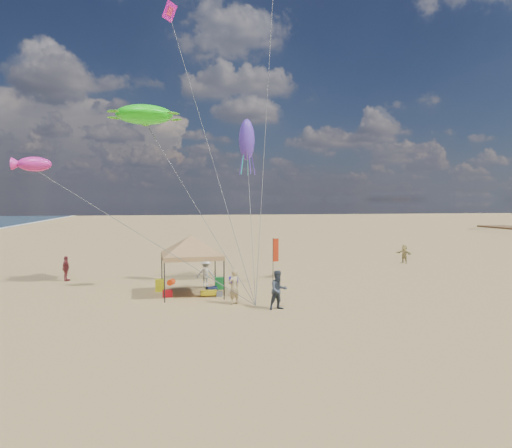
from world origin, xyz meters
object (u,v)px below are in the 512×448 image
(chair_green, at_px, (219,283))
(person_near_b, at_px, (278,290))
(cooler_red, at_px, (168,294))
(person_near_c, at_px, (206,273))
(chair_yellow, at_px, (160,285))
(feather_flag, at_px, (275,253))
(person_far_c, at_px, (404,254))
(canopy_tent, at_px, (191,237))
(cooler_blue, at_px, (233,280))
(person_far_a, at_px, (66,268))
(beach_cart, at_px, (209,293))
(person_near_a, at_px, (234,287))

(chair_green, distance_m, person_near_b, 6.21)
(cooler_red, distance_m, person_near_c, 3.45)
(chair_yellow, relative_size, person_near_b, 0.37)
(feather_flag, bearing_deg, person_far_c, 29.54)
(person_near_b, bearing_deg, chair_green, 97.81)
(canopy_tent, bearing_deg, cooler_blue, 50.64)
(person_far_a, bearing_deg, person_far_c, -71.43)
(cooler_red, distance_m, beach_cart, 2.26)
(beach_cart, bearing_deg, chair_yellow, 144.01)
(person_near_a, relative_size, person_near_b, 0.94)
(canopy_tent, height_order, chair_green, canopy_tent)
(cooler_blue, distance_m, person_near_a, 6.21)
(feather_flag, bearing_deg, person_near_c, -174.07)
(person_near_b, bearing_deg, cooler_red, 129.21)
(feather_flag, height_order, person_far_c, feather_flag)
(person_far_a, bearing_deg, cooler_blue, -93.93)
(feather_flag, bearing_deg, person_near_a, -122.30)
(cooler_blue, relative_size, chair_yellow, 0.77)
(person_near_a, relative_size, person_far_a, 1.08)
(cooler_red, distance_m, person_near_b, 6.69)
(person_near_c, bearing_deg, person_near_b, 123.04)
(person_near_a, bearing_deg, feather_flag, -157.23)
(canopy_tent, bearing_deg, person_near_a, -53.02)
(person_far_a, height_order, person_far_c, person_far_a)
(cooler_red, distance_m, chair_green, 3.50)
(chair_green, distance_m, chair_yellow, 3.49)
(feather_flag, relative_size, cooler_blue, 5.42)
(canopy_tent, xyz_separation_m, feather_flag, (5.40, 2.72, -1.29))
(canopy_tent, xyz_separation_m, person_near_b, (3.96, -4.26, -2.29))
(feather_flag, distance_m, chair_green, 4.21)
(chair_yellow, bearing_deg, canopy_tent, -39.91)
(person_near_a, distance_m, person_far_a, 13.23)
(beach_cart, distance_m, person_near_b, 4.92)
(beach_cart, bearing_deg, person_far_c, 31.15)
(feather_flag, xyz_separation_m, person_near_b, (-1.44, -6.98, -1.00))
(cooler_blue, height_order, person_near_b, person_near_b)
(cooler_blue, relative_size, person_far_a, 0.33)
(feather_flag, relative_size, chair_yellow, 4.18)
(canopy_tent, relative_size, person_far_a, 3.83)
(person_near_c, bearing_deg, cooler_red, 55.75)
(person_near_a, xyz_separation_m, person_far_a, (-9.88, 8.81, -0.07))
(chair_yellow, height_order, person_far_a, person_far_a)
(beach_cart, relative_size, person_near_c, 0.54)
(chair_yellow, bearing_deg, beach_cart, -35.99)
(chair_yellow, bearing_deg, cooler_red, -75.39)
(chair_yellow, bearing_deg, chair_green, 0.13)
(chair_green, xyz_separation_m, person_near_a, (0.29, -4.16, 0.55))
(cooler_red, relative_size, chair_yellow, 0.77)
(person_near_b, height_order, person_far_a, person_near_b)
(cooler_red, height_order, chair_yellow, chair_yellow)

